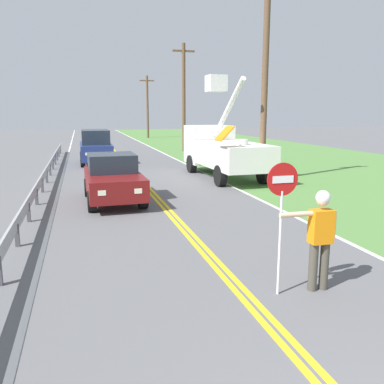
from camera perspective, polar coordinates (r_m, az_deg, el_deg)
grass_verge_right at (r=25.66m, az=18.38°, el=3.64°), size 16.00×110.00×0.01m
centerline_yellow_left at (r=21.51m, az=-8.54°, el=2.73°), size 0.11×110.00×0.01m
centerline_yellow_right at (r=21.54m, az=-8.06°, el=2.75°), size 0.11×110.00×0.01m
edge_line_right at (r=22.25m, az=0.94°, el=3.13°), size 0.12×110.00×0.01m
edge_line_left at (r=21.39m, az=-17.92°, el=2.25°), size 0.12×110.00×0.01m
flagger_worker at (r=7.43m, az=17.77°, el=-5.69°), size 1.09×0.25×1.83m
stop_sign_paddle at (r=6.90m, az=12.64°, el=-1.02°), size 0.56×0.04×2.33m
utility_bucket_truck at (r=19.99m, az=4.22°, el=6.20°), size 2.67×6.86×4.97m
oncoming_sedan_nearest at (r=14.51m, az=-11.17°, el=1.87°), size 2.00×4.15×1.70m
oncoming_suv_second at (r=25.68m, az=-13.55°, el=6.28°), size 1.93×4.62×2.10m
utility_pole_near at (r=18.73m, az=10.33°, el=15.43°), size 1.80×0.28×8.77m
utility_pole_mid at (r=33.19m, az=-1.18°, el=13.48°), size 1.80×0.28×8.52m
utility_pole_far at (r=51.60m, az=-6.36°, el=12.11°), size 1.80×0.28×7.62m
guardrail_left_shoulder at (r=18.18m, az=-20.28°, el=2.24°), size 0.10×32.00×0.71m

